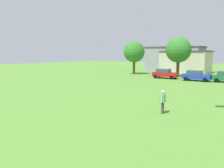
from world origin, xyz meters
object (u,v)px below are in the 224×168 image
adult_bystander (163,100)px  parked_car_blue_1 (196,76)px  tree_far_left (134,52)px  parked_car_red_0 (165,74)px  tree_left (178,50)px

adult_bystander → parked_car_blue_1: size_ratio=0.40×
parked_car_blue_1 → tree_far_left: (-14.33, 5.50, 3.80)m
parked_car_red_0 → parked_car_blue_1: 5.58m
adult_bystander → parked_car_red_0: (-8.93, 23.03, -0.16)m
adult_bystander → parked_car_blue_1: (-3.39, 22.30, -0.16)m
adult_bystander → parked_car_red_0: adult_bystander is taller
adult_bystander → tree_far_left: (-17.73, 27.80, 3.65)m
tree_left → adult_bystander: bearing=-73.5°
adult_bystander → tree_left: size_ratio=0.23×
tree_far_left → tree_left: tree_left is taller
adult_bystander → tree_far_left: size_ratio=0.25×
tree_far_left → parked_car_blue_1: bearing=-21.0°
parked_car_red_0 → tree_left: size_ratio=0.58×
tree_far_left → tree_left: 9.63m
adult_bystander → tree_left: tree_left is taller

